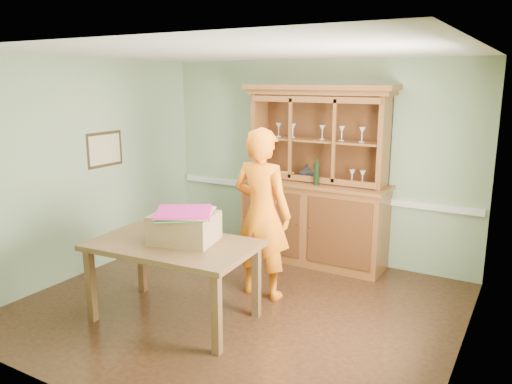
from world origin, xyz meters
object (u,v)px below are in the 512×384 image
Objects in this scene: person at (262,214)px; dining_table at (173,252)px; china_hutch at (315,202)px; cardboard_box at (184,228)px.

dining_table is at bearing 65.52° from person.
china_hutch is at bearing -90.72° from person.
dining_table is 2.77× the size of cardboard_box.
cardboard_box is (0.08, 0.09, 0.24)m from dining_table.
dining_table is (-0.55, -2.30, -0.10)m from china_hutch.
dining_table is 0.89× the size of person.
dining_table is 0.27m from cardboard_box.
cardboard_box is (-0.47, -2.20, 0.15)m from china_hutch.
person is (-0.06, -1.32, 0.14)m from china_hutch.
person is at bearing -92.79° from china_hutch.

